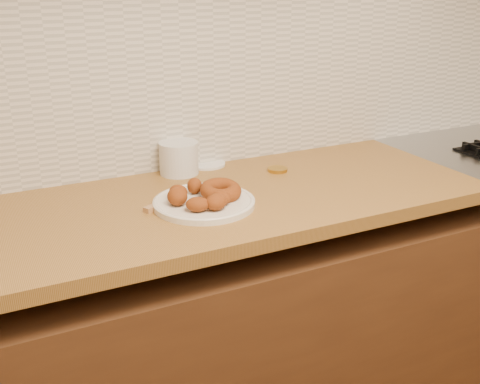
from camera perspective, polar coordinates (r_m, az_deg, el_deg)
name	(u,v)px	position (r m, az deg, el deg)	size (l,w,h in m)	color
wall_back	(258,23)	(1.91, 1.84, 16.82)	(4.00, 0.02, 2.70)	tan
base_cabinet	(297,323)	(1.97, 5.83, -13.09)	(3.60, 0.60, 0.77)	#4D2C16
butcher_block	(92,225)	(1.52, -14.84, -3.27)	(2.30, 0.62, 0.04)	olive
backsplash	(259,70)	(1.92, 1.96, 12.32)	(3.60, 0.02, 0.60)	beige
donut_plate	(204,203)	(1.54, -3.67, -1.11)	(0.28, 0.28, 0.02)	silver
ring_donut	(220,190)	(1.55, -2.00, 0.18)	(0.12, 0.12, 0.04)	brown
fried_dough_chunks	(197,197)	(1.50, -4.41, -0.51)	(0.17, 0.20, 0.05)	brown
plastic_tub	(179,158)	(1.79, -6.23, 3.46)	(0.12, 0.12, 0.10)	silver
tub_lid	(206,164)	(1.88, -3.43, 2.87)	(0.13, 0.13, 0.01)	silver
brass_jar_lid	(277,170)	(1.82, 3.83, 2.29)	(0.06, 0.06, 0.01)	#B88C2B
wooden_utensil	(171,201)	(1.57, -7.04, -0.91)	(0.18, 0.02, 0.01)	#9F7247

